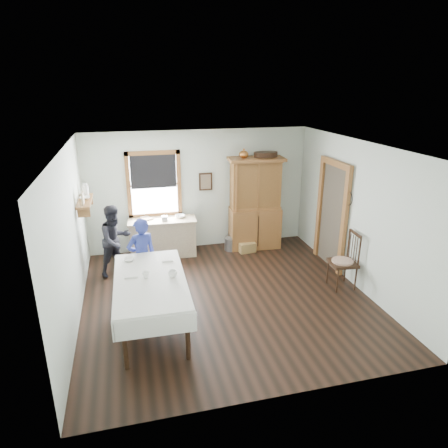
% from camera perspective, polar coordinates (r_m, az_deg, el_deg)
% --- Properties ---
extents(room, '(5.01, 5.01, 2.70)m').
position_cam_1_polar(room, '(6.75, 0.33, -0.42)').
color(room, black).
rests_on(room, ground).
extents(window, '(1.18, 0.07, 1.48)m').
position_cam_1_polar(window, '(8.86, -9.99, 6.07)').
color(window, white).
rests_on(window, room).
extents(doorway, '(0.09, 1.14, 2.22)m').
position_cam_1_polar(doorway, '(8.45, 15.21, 1.70)').
color(doorway, '#4A4235').
rests_on(doorway, room).
extents(wall_shelf, '(0.24, 1.00, 0.44)m').
position_cam_1_polar(wall_shelf, '(8.00, -19.26, 3.36)').
color(wall_shelf, olive).
rests_on(wall_shelf, room).
extents(framed_picture, '(0.30, 0.04, 0.40)m').
position_cam_1_polar(framed_picture, '(9.02, -2.63, 6.06)').
color(framed_picture, '#321E11').
rests_on(framed_picture, room).
extents(rug_beater, '(0.01, 0.27, 0.27)m').
position_cam_1_polar(rug_beater, '(7.84, 17.45, 4.36)').
color(rug_beater, black).
rests_on(rug_beater, room).
extents(work_counter, '(1.50, 0.64, 0.84)m').
position_cam_1_polar(work_counter, '(8.93, -8.71, -1.92)').
color(work_counter, '#C8B58B').
rests_on(work_counter, room).
extents(china_hutch, '(1.27, 0.67, 2.10)m').
position_cam_1_polar(china_hutch, '(9.12, 4.48, 2.91)').
color(china_hutch, olive).
rests_on(china_hutch, room).
extents(dining_table, '(1.14, 2.12, 0.84)m').
position_cam_1_polar(dining_table, '(6.42, -10.31, -11.05)').
color(dining_table, silver).
rests_on(dining_table, room).
extents(spindle_chair, '(0.54, 0.54, 1.09)m').
position_cam_1_polar(spindle_chair, '(7.74, 16.64, -5.00)').
color(spindle_chair, '#321E11').
rests_on(spindle_chair, room).
extents(pail, '(0.34, 0.34, 0.30)m').
position_cam_1_polar(pail, '(9.20, 0.94, -2.85)').
color(pail, '#93969B').
rests_on(pail, room).
extents(wicker_basket, '(0.40, 0.31, 0.22)m').
position_cam_1_polar(wicker_basket, '(9.13, 3.25, -3.30)').
color(wicker_basket, olive).
rests_on(wicker_basket, room).
extents(woman_blue, '(0.57, 0.46, 1.34)m').
position_cam_1_polar(woman_blue, '(7.29, -11.62, -5.01)').
color(woman_blue, navy).
rests_on(woman_blue, room).
extents(figure_dark, '(0.81, 0.78, 1.32)m').
position_cam_1_polar(figure_dark, '(8.20, -15.22, -2.57)').
color(figure_dark, black).
rests_on(figure_dark, room).
extents(table_cup_a, '(0.14, 0.14, 0.11)m').
position_cam_1_polar(table_cup_a, '(6.20, -7.35, -7.08)').
color(table_cup_a, white).
rests_on(table_cup_a, dining_table).
extents(table_cup_b, '(0.13, 0.13, 0.10)m').
position_cam_1_polar(table_cup_b, '(6.24, -11.10, -7.14)').
color(table_cup_b, white).
rests_on(table_cup_b, dining_table).
extents(table_bowl, '(0.26, 0.26, 0.05)m').
position_cam_1_polar(table_bowl, '(6.88, -13.42, -4.94)').
color(table_bowl, white).
rests_on(table_bowl, dining_table).
extents(counter_book, '(0.26, 0.29, 0.02)m').
position_cam_1_polar(counter_book, '(8.84, -11.64, 0.66)').
color(counter_book, '#725F4C').
rests_on(counter_book, work_counter).
extents(counter_bowl, '(0.25, 0.25, 0.06)m').
position_cam_1_polar(counter_bowl, '(8.84, -6.32, 1.10)').
color(counter_bowl, white).
rests_on(counter_bowl, work_counter).
extents(shelf_bowl, '(0.22, 0.22, 0.05)m').
position_cam_1_polar(shelf_bowl, '(8.00, -19.27, 3.55)').
color(shelf_bowl, white).
rests_on(shelf_bowl, wall_shelf).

